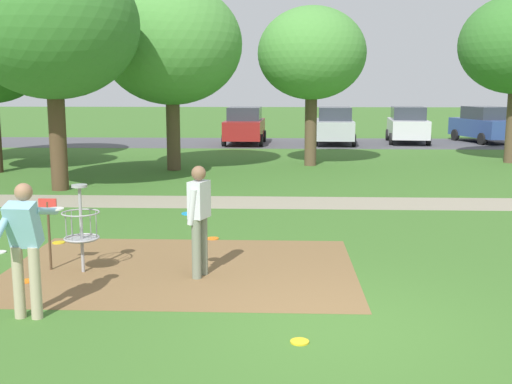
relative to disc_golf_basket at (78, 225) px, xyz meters
name	(u,v)px	position (x,y,z in m)	size (l,w,h in m)	color
ground_plane	(336,329)	(3.83, -2.18, -0.75)	(160.00, 160.00, 0.00)	#3D6B28
dirt_tee_pad	(182,269)	(1.57, 0.22, -0.75)	(5.51, 3.82, 0.01)	brown
disc_golf_basket	(78,225)	(0.00, 0.00, 0.00)	(0.98, 0.58, 1.39)	#9E9EA3
player_foreground_watching	(25,241)	(0.00, -1.96, 0.23)	(0.54, 1.09, 1.71)	tan
player_throwing	(199,215)	(1.92, -0.16, 0.21)	(0.44, 0.50, 1.71)	slate
frisbee_near_basket	(213,238)	(1.86, 2.21, -0.74)	(0.24, 0.24, 0.02)	orange
frisbee_by_tee	(300,342)	(3.38, -2.61, -0.74)	(0.22, 0.22, 0.02)	gold
frisbee_mid_grass	(59,243)	(-0.97, 1.77, -0.74)	(0.23, 0.23, 0.02)	gold
frisbee_far_left	(27,281)	(-0.63, -0.54, -0.74)	(0.22, 0.22, 0.02)	orange
frisbee_far_right	(0,252)	(-1.77, 1.06, -0.74)	(0.23, 0.23, 0.02)	white
tree_mid_left	(52,25)	(-3.04, 7.72, 3.74)	(4.70, 4.70, 6.51)	#4C3823
tree_mid_center	(171,45)	(-0.57, 12.08, 3.50)	(4.78, 4.78, 6.31)	brown
tree_mid_right	(312,54)	(4.22, 13.52, 3.26)	(3.88, 3.88, 5.69)	brown
parking_lot_strip	(295,143)	(3.83, 22.62, -0.75)	(36.00, 6.00, 0.01)	#4C4C51
parked_car_leftmost	(245,126)	(1.31, 21.98, 0.17)	(2.07, 4.25, 1.84)	maroon
parked_car_center_left	(334,126)	(5.80, 22.15, 0.17)	(2.14, 4.29, 1.84)	#B2B7BC
parked_car_center_right	(408,125)	(9.60, 22.95, 0.17)	(2.28, 4.36, 1.84)	silver
parked_car_rightmost	(485,125)	(13.62, 23.37, 0.17)	(2.75, 4.51, 1.84)	#2D4784
gravel_path	(308,203)	(3.83, 6.04, -0.75)	(40.00, 1.69, 0.00)	gray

